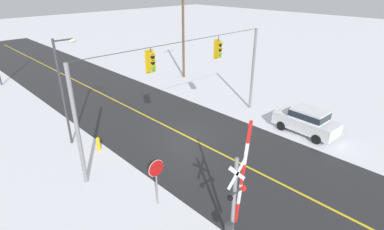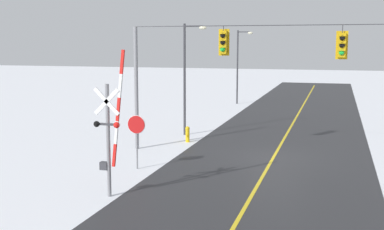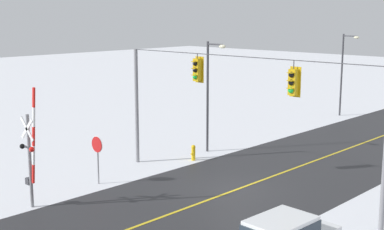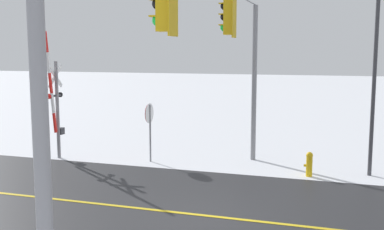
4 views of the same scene
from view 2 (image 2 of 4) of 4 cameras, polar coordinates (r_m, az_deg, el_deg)
ground_plane at (r=24.07m, az=9.34°, el=-4.81°), size 160.00×160.00×0.00m
road_asphalt at (r=29.91m, az=10.75°, el=-2.27°), size 9.00×80.00×0.01m
lane_centre_line at (r=29.91m, az=10.75°, el=-2.26°), size 0.14×72.00×0.01m
signal_span at (r=23.47m, az=9.76°, el=4.88°), size 14.20×0.47×6.22m
stop_sign at (r=21.37m, az=-6.39°, el=-1.71°), size 0.80×0.09×2.35m
railroad_crossing at (r=17.54m, az=-9.44°, el=-1.87°), size 1.18×0.31×5.18m
streetlamp_near at (r=28.97m, az=-0.46°, el=5.34°), size 1.39×0.28×6.50m
streetlamp_far at (r=44.44m, az=5.51°, el=6.32°), size 1.39×0.28×6.50m
fire_hydrant at (r=27.26m, az=-0.52°, el=-2.15°), size 0.24×0.31×0.88m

